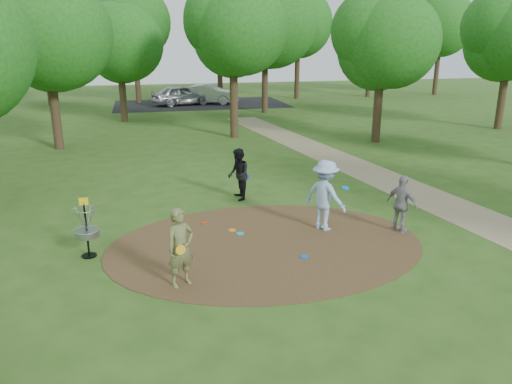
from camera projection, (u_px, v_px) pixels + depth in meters
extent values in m
plane|color=#2D5119|center=(266.00, 245.00, 13.18)|extent=(100.00, 100.00, 0.00)
cylinder|color=#47301C|center=(266.00, 244.00, 13.18)|extent=(8.40, 8.40, 0.02)
cube|color=#8C7A5B|center=(442.00, 203.00, 16.46)|extent=(7.55, 39.89, 0.01)
cube|color=black|center=(201.00, 104.00, 41.53)|extent=(14.00, 8.00, 0.01)
imported|color=olive|center=(181.00, 248.00, 10.77)|extent=(0.77, 0.68, 1.79)
cylinder|color=gold|center=(181.00, 250.00, 10.54)|extent=(0.22, 0.10, 0.22)
imported|color=#98BAE2|center=(325.00, 195.00, 13.96)|extent=(1.35, 1.50, 2.02)
cylinder|color=blue|center=(345.00, 188.00, 14.08)|extent=(0.28, 0.28, 0.08)
imported|color=black|center=(238.00, 174.00, 16.65)|extent=(0.67, 0.85, 1.74)
cylinder|color=#0B2DCB|center=(246.00, 177.00, 16.75)|extent=(0.22, 0.07, 0.22)
imported|color=gray|center=(402.00, 204.00, 13.83)|extent=(0.81, 1.04, 1.65)
cylinder|color=silver|center=(399.00, 196.00, 13.79)|extent=(0.22, 0.08, 0.22)
cylinder|color=#1AAAD1|center=(240.00, 233.00, 13.86)|extent=(0.22, 0.22, 0.02)
cylinder|color=blue|center=(304.00, 257.00, 12.39)|extent=(0.22, 0.22, 0.02)
cylinder|color=#B53212|center=(204.00, 223.00, 14.66)|extent=(0.22, 0.22, 0.02)
imported|color=#B1B2BA|center=(181.00, 95.00, 40.56)|extent=(5.13, 3.26, 1.63)
imported|color=#B6BBBE|center=(209.00, 94.00, 41.45)|extent=(5.13, 3.28, 1.60)
cylinder|color=orange|center=(232.00, 230.00, 14.11)|extent=(0.22, 0.22, 0.02)
cylinder|color=black|center=(87.00, 231.00, 12.28)|extent=(0.05, 0.05, 1.35)
cylinder|color=black|center=(89.00, 256.00, 12.48)|extent=(0.36, 0.36, 0.04)
cylinder|color=gray|center=(87.00, 233.00, 12.30)|extent=(0.60, 0.60, 0.16)
torus|color=gray|center=(87.00, 230.00, 12.27)|extent=(0.63, 0.63, 0.03)
torus|color=gray|center=(84.00, 209.00, 12.11)|extent=(0.58, 0.58, 0.02)
cube|color=yellow|center=(84.00, 201.00, 12.05)|extent=(0.22, 0.02, 0.18)
cylinder|color=#332316|center=(55.00, 110.00, 24.12)|extent=(0.44, 0.44, 3.80)
sphere|color=#1C5316|center=(47.00, 38.00, 23.14)|extent=(5.26, 5.26, 5.26)
cylinder|color=#332316|center=(234.00, 99.00, 26.96)|extent=(0.44, 0.44, 4.18)
sphere|color=#1C5316|center=(233.00, 33.00, 25.96)|extent=(4.77, 4.77, 4.77)
cylinder|color=#332316|center=(378.00, 108.00, 25.78)|extent=(0.44, 0.44, 3.61)
sphere|color=#1C5316|center=(382.00, 45.00, 24.87)|extent=(4.66, 4.66, 4.66)
cylinder|color=#332316|center=(123.00, 95.00, 32.28)|extent=(0.44, 0.44, 3.42)
sphere|color=#1C5316|center=(119.00, 47.00, 31.39)|extent=(4.74, 4.74, 4.74)
cylinder|color=#332316|center=(265.00, 82.00, 36.18)|extent=(0.44, 0.44, 4.37)
sphere|color=#1C5316|center=(265.00, 25.00, 35.01)|extent=(6.43, 6.43, 6.43)
cylinder|color=#332316|center=(502.00, 97.00, 29.57)|extent=(0.44, 0.44, 3.80)
sphere|color=#1C5316|center=(510.00, 39.00, 28.60)|extent=(5.04, 5.04, 5.04)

